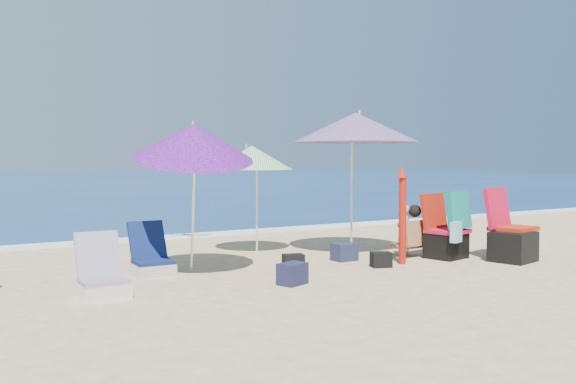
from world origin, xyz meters
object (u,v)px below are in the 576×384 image
furled_umbrella (402,211)px  chair_navy (152,261)px  umbrella_turquoise (355,128)px  chair_rainbow (103,280)px  person_center (409,231)px  camp_chair_left (511,239)px  umbrella_striped (252,158)px  camp_chair_right (447,234)px  umbrella_blue (194,141)px

furled_umbrella → chair_navy: 3.72m
umbrella_turquoise → chair_rainbow: size_ratio=3.71×
furled_umbrella → person_center: 0.84m
camp_chair_left → umbrella_striped: bearing=138.5°
furled_umbrella → camp_chair_left: (1.63, -0.66, -0.47)m
furled_umbrella → camp_chair_left: furled_umbrella is taller
chair_navy → person_center: 4.12m
umbrella_turquoise → person_center: size_ratio=3.17×
camp_chair_left → person_center: size_ratio=1.34×
umbrella_turquoise → umbrella_striped: size_ratio=1.46×
umbrella_turquoise → person_center: 1.90m
person_center → camp_chair_right: bearing=-50.3°
umbrella_striped → chair_rainbow: (-2.96, -1.95, -1.41)m
umbrella_striped → camp_chair_right: umbrella_striped is taller
chair_rainbow → person_center: 4.99m
umbrella_turquoise → camp_chair_right: umbrella_turquoise is taller
furled_umbrella → camp_chair_right: (0.95, 0.01, -0.41)m
umbrella_turquoise → camp_chair_left: bearing=-47.2°
umbrella_turquoise → furled_umbrella: umbrella_turquoise is taller
umbrella_striped → umbrella_blue: (-1.59, -1.37, 0.21)m
camp_chair_left → camp_chair_right: size_ratio=1.05×
camp_chair_left → camp_chair_right: (-0.68, 0.67, 0.05)m
camp_chair_left → camp_chair_right: camp_chair_left is taller
umbrella_turquoise → umbrella_striped: umbrella_turquoise is taller
umbrella_turquoise → umbrella_blue: bearing=-171.9°
umbrella_striped → camp_chair_left: bearing=-41.5°
umbrella_turquoise → camp_chair_left: (1.66, -1.79, -1.76)m
umbrella_striped → camp_chair_right: bearing=-40.6°
chair_navy → camp_chair_right: 4.59m
furled_umbrella → person_center: furled_umbrella is taller
chair_rainbow → camp_chair_right: bearing=-1.2°
umbrella_turquoise → furled_umbrella: 1.71m
furled_umbrella → camp_chair_right: furled_umbrella is taller
chair_navy → camp_chair_left: (5.13, -1.79, 0.15)m
umbrella_blue → camp_chair_left: bearing=-16.2°
chair_navy → camp_chair_right: (4.45, -1.12, 0.20)m
furled_umbrella → camp_chair_left: size_ratio=1.30×
umbrella_turquoise → umbrella_striped: (-1.43, 0.94, -0.49)m
camp_chair_right → umbrella_blue: bearing=170.2°
chair_navy → camp_chair_left: bearing=-19.2°
furled_umbrella → umbrella_striped: bearing=125.1°
umbrella_turquoise → umbrella_blue: size_ratio=1.21×
person_center → umbrella_turquoise: bearing=132.0°
chair_rainbow → camp_chair_right: 5.37m
camp_chair_right → person_center: (-0.38, 0.46, 0.02)m
chair_navy → camp_chair_right: size_ratio=0.66×
chair_navy → person_center: person_center is taller
umbrella_blue → person_center: 3.87m
umbrella_blue → camp_chair_right: (3.99, -0.69, -1.42)m
umbrella_turquoise → camp_chair_right: bearing=-49.0°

